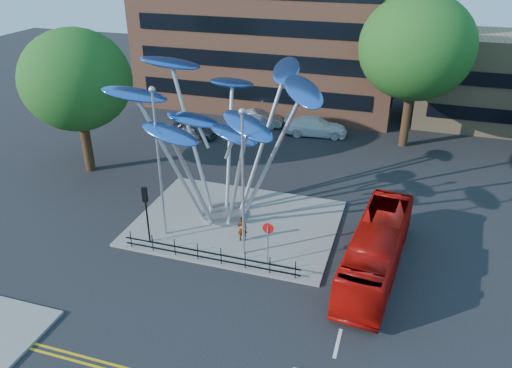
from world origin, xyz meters
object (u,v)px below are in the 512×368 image
(pedestrian, at_px, (242,229))
(parked_car_right, at_px, (316,126))
(tree_right, at_px, (416,47))
(parked_car_left, at_px, (194,129))
(street_lamp_right, at_px, (243,172))
(no_entry_sign_island, at_px, (268,236))
(leaf_sculpture, at_px, (221,111))
(red_bus, at_px, (376,250))
(tree_left, at_px, (76,80))
(street_lamp_left, at_px, (158,152))
(parked_car_mid, at_px, (259,119))
(traffic_light_island, at_px, (146,203))

(pedestrian, distance_m, parked_car_right, 17.96)
(tree_right, height_order, parked_car_left, tree_right)
(street_lamp_right, relative_size, no_entry_sign_island, 3.39)
(pedestrian, bearing_deg, street_lamp_right, 87.49)
(leaf_sculpture, relative_size, red_bus, 1.31)
(pedestrian, height_order, parked_car_right, pedestrian)
(tree_right, height_order, leaf_sculpture, tree_right)
(tree_left, height_order, street_lamp_right, tree_left)
(no_entry_sign_island, relative_size, parked_car_left, 0.59)
(street_lamp_left, distance_m, street_lamp_right, 5.03)
(street_lamp_right, distance_m, parked_car_mid, 20.87)
(tree_left, bearing_deg, pedestrian, -22.57)
(street_lamp_right, bearing_deg, tree_left, 154.23)
(no_entry_sign_island, xyz_separation_m, parked_car_left, (-11.29, 15.93, -1.11))
(street_lamp_left, xyz_separation_m, parked_car_left, (-4.79, 14.94, -4.65))
(street_lamp_right, height_order, parked_car_right, street_lamp_right)
(traffic_light_island, distance_m, parked_car_left, 16.62)
(tree_right, bearing_deg, parked_car_right, 179.02)
(red_bus, relative_size, pedestrian, 6.39)
(leaf_sculpture, height_order, parked_car_left, leaf_sculpture)
(parked_car_mid, bearing_deg, tree_right, -102.14)
(tree_right, relative_size, pedestrian, 7.95)
(street_lamp_left, bearing_deg, tree_left, 145.62)
(no_entry_sign_island, bearing_deg, parked_car_left, 125.33)
(street_lamp_left, height_order, pedestrian, street_lamp_left)
(pedestrian, bearing_deg, parked_car_right, -117.12)
(traffic_light_island, relative_size, parked_car_left, 0.83)
(tree_left, relative_size, parked_car_mid, 2.38)
(street_lamp_right, bearing_deg, parked_car_left, 122.38)
(street_lamp_right, xyz_separation_m, pedestrian, (-0.49, 1.18, -4.18))
(tree_right, bearing_deg, parked_car_mid, 176.81)
(traffic_light_island, distance_m, no_entry_sign_island, 7.05)
(leaf_sculpture, relative_size, no_entry_sign_island, 5.19)
(leaf_sculpture, bearing_deg, tree_right, 56.69)
(parked_car_mid, bearing_deg, parked_car_right, -105.16)
(red_bus, height_order, parked_car_mid, red_bus)
(no_entry_sign_island, height_order, pedestrian, no_entry_sign_island)
(parked_car_right, bearing_deg, tree_left, 122.84)
(traffic_light_island, xyz_separation_m, no_entry_sign_island, (7.00, 0.02, -0.80))
(red_bus, distance_m, parked_car_left, 22.32)
(street_lamp_right, bearing_deg, leaf_sculpture, 124.91)
(street_lamp_right, bearing_deg, parked_car_right, 89.73)
(street_lamp_left, relative_size, parked_car_mid, 2.03)
(tree_right, distance_m, red_bus, 19.49)
(traffic_light_island, relative_size, red_bus, 0.35)
(traffic_light_island, relative_size, parked_car_mid, 0.79)
(leaf_sculpture, distance_m, parked_car_left, 15.12)
(no_entry_sign_island, bearing_deg, parked_car_mid, 108.59)
(no_entry_sign_island, bearing_deg, pedestrian, 140.18)
(leaf_sculpture, height_order, traffic_light_island, leaf_sculpture)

